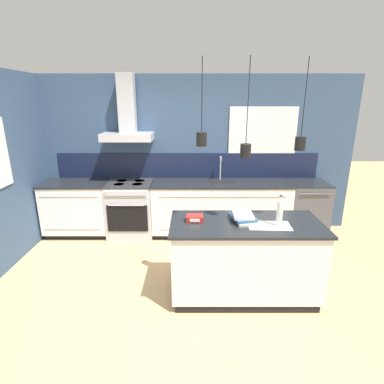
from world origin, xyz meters
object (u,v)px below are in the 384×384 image
(bottle_on_island, at_px, (281,213))
(dishwasher, at_px, (307,208))
(red_supply_box, at_px, (196,218))
(book_stack, at_px, (244,217))
(oven_range, at_px, (132,208))

(bottle_on_island, bearing_deg, dishwasher, 60.91)
(red_supply_box, bearing_deg, book_stack, 1.22)
(oven_range, height_order, red_supply_box, red_supply_box)
(dishwasher, bearing_deg, book_stack, -129.45)
(dishwasher, bearing_deg, oven_range, -179.92)
(oven_range, xyz_separation_m, dishwasher, (2.94, 0.00, -0.00))
(oven_range, height_order, dishwasher, same)
(dishwasher, bearing_deg, bottle_on_island, -119.09)
(book_stack, bearing_deg, red_supply_box, -178.78)
(oven_range, relative_size, red_supply_box, 5.00)
(dishwasher, relative_size, bottle_on_island, 2.63)
(bottle_on_island, distance_m, book_stack, 0.40)
(oven_range, xyz_separation_m, red_supply_box, (1.05, -1.64, 0.49))
(oven_range, xyz_separation_m, book_stack, (1.60, -1.63, 0.50))
(dishwasher, distance_m, book_stack, 2.17)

